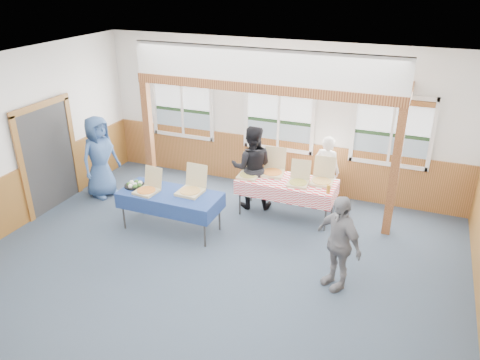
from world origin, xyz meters
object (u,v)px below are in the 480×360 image
at_px(table_left, 170,196).
at_px(woman_white, 326,171).
at_px(table_right, 287,183).
at_px(man_blue, 100,157).
at_px(person_grey, 338,242).
at_px(woman_black, 252,167).

xyz_separation_m(table_left, woman_white, (2.41, 2.12, 0.04)).
bearing_deg(table_right, man_blue, 168.16).
bearing_deg(person_grey, man_blue, -156.12).
bearing_deg(person_grey, table_right, 163.38).
height_order(table_left, table_right, same).
bearing_deg(person_grey, table_left, -152.17).
distance_m(man_blue, person_grey, 5.41).
height_order(table_right, woman_white, woman_white).
bearing_deg(woman_white, table_left, 51.06).
relative_size(woman_white, woman_black, 0.86).
bearing_deg(woman_black, woman_white, -171.45).
bearing_deg(woman_black, man_blue, -4.72).
height_order(table_right, woman_black, woman_black).
distance_m(table_left, person_grey, 3.22).
bearing_deg(woman_white, man_blue, 26.86).
height_order(table_left, woman_white, woman_white).
relative_size(table_right, woman_black, 1.20).
xyz_separation_m(woman_black, person_grey, (2.12, -1.99, -0.09)).
height_order(woman_black, man_blue, man_blue).
height_order(table_left, man_blue, man_blue).
xyz_separation_m(table_left, woman_black, (1.05, 1.45, 0.16)).
relative_size(table_left, woman_white, 1.36).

